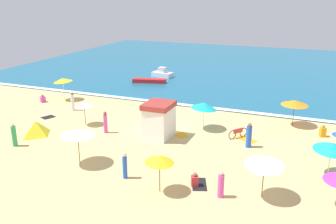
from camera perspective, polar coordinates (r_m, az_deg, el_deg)
ground_plane at (r=30.67m, az=-1.02°, el=-2.26°), size 60.00×60.00×0.00m
ocean_water at (r=56.62m, az=10.22°, el=6.92°), size 60.00×44.00×0.10m
wave_breaker_foam at (r=36.22m, az=2.88°, el=1.09°), size 57.00×0.70×0.01m
lifeguard_cabana at (r=28.05m, az=-1.42°, el=-1.20°), size 2.03×2.38×2.73m
beach_umbrella_1 at (r=20.26m, az=-1.30°, el=-7.23°), size 2.05×2.04×2.23m
beach_umbrella_2 at (r=29.74m, az=5.54°, el=0.99°), size 2.87×2.85×2.32m
beach_umbrella_3 at (r=20.31m, az=14.59°, el=-7.46°), size 2.46×2.48×2.36m
beach_umbrella_4 at (r=32.07m, az=18.86°, el=1.35°), size 3.03×3.03×2.19m
beach_umbrella_6 at (r=31.39m, az=-12.72°, el=1.15°), size 2.17×2.17×2.03m
beach_umbrella_7 at (r=39.28m, az=-15.84°, el=4.74°), size 2.48×2.46×2.36m
beach_umbrella_8 at (r=24.17m, az=-13.70°, el=-3.12°), size 3.03×3.03×2.29m
beach_umbrella_9 at (r=24.09m, az=23.81°, el=-4.87°), size 2.92×2.93×2.21m
beach_tent at (r=30.42m, az=-19.54°, el=-2.35°), size 1.88×2.14×1.16m
parked_bicycle at (r=28.78m, az=10.68°, el=-3.16°), size 1.14×1.49×0.76m
beachgoer_0 at (r=21.62m, az=4.12°, el=-10.34°), size 0.53×0.53×0.84m
beachgoer_2 at (r=27.04m, az=12.30°, el=-3.58°), size 0.48×0.48×1.84m
beachgoer_3 at (r=28.81m, az=-22.53°, el=-3.34°), size 0.49×0.49×1.72m
beachgoer_4 at (r=39.51m, az=-18.64°, el=1.91°), size 0.63×0.63×0.78m
beachgoer_5 at (r=29.51m, az=-9.58°, el=-1.59°), size 0.42×0.42×1.74m
beachgoer_6 at (r=20.50m, az=8.11°, el=-11.02°), size 0.48×0.48×1.54m
beachgoer_7 at (r=30.84m, az=22.63°, el=-2.79°), size 0.53×0.53×0.94m
beachgoer_8 at (r=35.79m, az=-14.43°, el=1.52°), size 0.47×0.47×1.74m
beachgoer_9 at (r=22.31m, az=-6.64°, el=-8.11°), size 0.35×0.35×1.65m
beach_towel_0 at (r=28.68m, az=11.90°, el=-4.12°), size 1.81×1.49×0.01m
beach_towel_1 at (r=34.62m, az=-17.89°, el=-0.76°), size 1.27×1.38×0.01m
beach_towel_2 at (r=28.89m, az=2.00°, el=-3.56°), size 1.39×1.41×0.01m
beach_towel_3 at (r=21.93m, az=4.81°, el=-10.97°), size 1.33×1.77×0.01m
small_boat_0 at (r=48.36m, az=-0.86°, el=5.90°), size 2.81×1.70×1.25m
small_boat_1 at (r=45.27m, az=-2.89°, el=4.82°), size 4.14×2.01×0.47m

